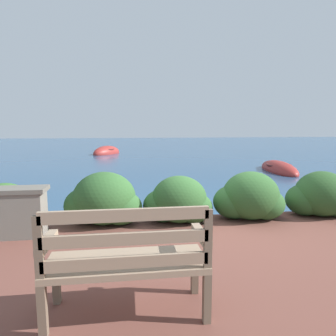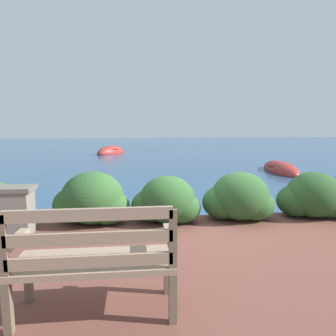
% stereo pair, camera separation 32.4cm
% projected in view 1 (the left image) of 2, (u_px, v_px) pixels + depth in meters
% --- Properties ---
extents(ground_plane, '(80.00, 80.00, 0.00)m').
position_uv_depth(ground_plane, '(203.00, 227.00, 5.14)').
color(ground_plane, navy).
extents(park_bench, '(1.27, 0.48, 0.93)m').
position_uv_depth(park_bench, '(127.00, 259.00, 2.32)').
color(park_bench, brown).
rests_on(park_bench, patio_terrace).
extents(hedge_clump_far_left, '(1.00, 0.72, 0.68)m').
position_uv_depth(hedge_clump_far_left, '(4.00, 209.00, 4.41)').
color(hedge_clump_far_left, '#38662D').
rests_on(hedge_clump_far_left, patio_terrace).
extents(hedge_clump_left, '(1.20, 0.86, 0.81)m').
position_uv_depth(hedge_clump_left, '(103.00, 202.00, 4.60)').
color(hedge_clump_left, '#2D5628').
rests_on(hedge_clump_left, patio_terrace).
extents(hedge_clump_centre, '(1.09, 0.78, 0.74)m').
position_uv_depth(hedge_clump_centre, '(178.00, 202.00, 4.69)').
color(hedge_clump_centre, '#2D5628').
rests_on(hedge_clump_centre, patio_terrace).
extents(hedge_clump_right, '(1.15, 0.83, 0.78)m').
position_uv_depth(hedge_clump_right, '(249.00, 198.00, 4.86)').
color(hedge_clump_right, '#2D5628').
rests_on(hedge_clump_right, patio_terrace).
extents(hedge_clump_far_right, '(1.12, 0.80, 0.76)m').
position_uv_depth(hedge_clump_far_right, '(320.00, 196.00, 5.04)').
color(hedge_clump_far_right, '#284C23').
rests_on(hedge_clump_far_right, patio_terrace).
extents(rowboat_nearest, '(1.21, 2.95, 0.69)m').
position_uv_depth(rowboat_nearest, '(279.00, 170.00, 11.54)').
color(rowboat_nearest, '#9E2D28').
rests_on(rowboat_nearest, ground_plane).
extents(rowboat_mid, '(2.06, 2.42, 0.90)m').
position_uv_depth(rowboat_mid, '(107.00, 153.00, 18.62)').
color(rowboat_mid, '#9E2D28').
rests_on(rowboat_mid, ground_plane).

